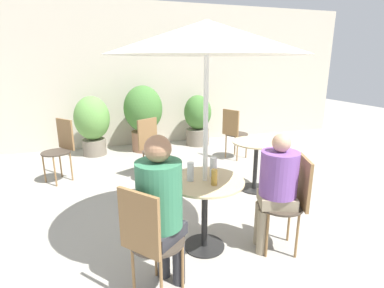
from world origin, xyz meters
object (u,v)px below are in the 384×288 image
bistro_chair_2 (152,144)px  umbrella (207,38)px  beer_glass_0 (214,177)px  cafe_table_far (256,155)px  potted_plant_0 (92,122)px  cafe_table_near (205,197)px  bistro_chair_4 (61,144)px  beer_glass_2 (190,172)px  potted_plant_1 (143,114)px  seated_person_0 (161,202)px  bistro_chair_0 (148,235)px  beer_glass_1 (213,167)px  seated_person_1 (276,182)px  bistro_chair_3 (233,130)px  bistro_chair_1 (292,196)px  potted_plant_2 (198,119)px

bistro_chair_2 → umbrella: size_ratio=0.45×
bistro_chair_2 → beer_glass_0: size_ratio=6.35×
cafe_table_far → potted_plant_0: size_ratio=0.62×
cafe_table_near → bistro_chair_2: bearing=94.4°
bistro_chair_4 → beer_glass_2: bistro_chair_4 is taller
bistro_chair_4 → potted_plant_1: potted_plant_1 is taller
seated_person_0 → beer_glass_0: 0.63m
bistro_chair_0 → potted_plant_1: bearing=-48.3°
beer_glass_1 → beer_glass_2: size_ratio=1.06×
cafe_table_near → beer_glass_0: (0.04, -0.13, 0.25)m
seated_person_1 → beer_glass_0: 0.61m
bistro_chair_3 → cafe_table_far: bearing=142.2°
bistro_chair_2 → bistro_chair_0: bearing=-130.6°
bistro_chair_4 → seated_person_0: bearing=-20.0°
beer_glass_1 → bistro_chair_3: bearing=60.2°
beer_glass_1 → bistro_chair_1: bearing=-28.8°
seated_person_0 → seated_person_1: 1.17m
cafe_table_near → seated_person_0: seated_person_0 is taller
seated_person_0 → beer_glass_0: bearing=-101.6°
cafe_table_near → beer_glass_0: beer_glass_0 is taller
bistro_chair_2 → beer_glass_1: (0.27, -1.88, 0.24)m
bistro_chair_0 → seated_person_0: (0.12, 0.10, 0.20)m
bistro_chair_0 → umbrella: (0.64, 0.53, 1.42)m
beer_glass_1 → bistro_chair_2: bearing=98.1°
bistro_chair_2 → potted_plant_1: size_ratio=0.71×
cafe_table_near → bistro_chair_1: bistro_chair_1 is taller
bistro_chair_4 → beer_glass_2: (1.35, -2.32, 0.24)m
beer_glass_0 → bistro_chair_0: bearing=-149.6°
bistro_chair_2 → bistro_chair_4: size_ratio=1.00×
potted_plant_2 → cafe_table_far: bearing=-90.0°
beer_glass_2 → potted_plant_2: bearing=70.0°
bistro_chair_0 → bistro_chair_1: bearing=-120.0°
bistro_chair_3 → bistro_chair_2: bearing=82.0°
bistro_chair_2 → bistro_chair_4: bearing=134.0°
cafe_table_near → bistro_chair_1: (0.78, -0.29, 0.03)m
cafe_table_far → potted_plant_1: size_ratio=0.54×
cafe_table_near → potted_plant_2: 3.84m
bistro_chair_4 → umbrella: 3.12m
bistro_chair_3 → seated_person_1: 2.84m
bistro_chair_1 → umbrella: size_ratio=0.45×
bistro_chair_4 → seated_person_0: seated_person_0 is taller
bistro_chair_4 → potted_plant_1: 1.92m
bistro_chair_0 → beer_glass_1: size_ratio=5.02×
seated_person_0 → beer_glass_0: seated_person_0 is taller
seated_person_1 → umbrella: bearing=-90.0°
cafe_table_near → umbrella: 1.45m
seated_person_1 → bistro_chair_1: bearing=90.0°
bistro_chair_3 → bistro_chair_4: 2.97m
bistro_chair_4 → seated_person_1: 3.34m
cafe_table_near → seated_person_1: 0.69m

